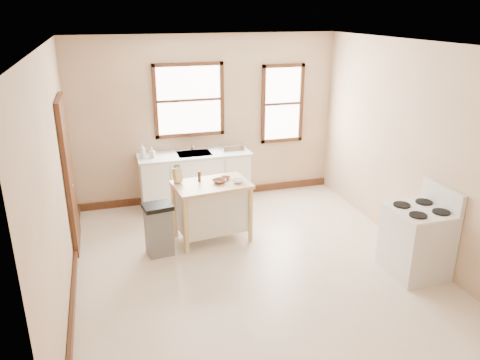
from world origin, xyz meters
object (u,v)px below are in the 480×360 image
Objects in this scene: dish_rack at (232,147)px; gas_stove at (418,231)px; pepper_grinder at (199,176)px; bowl_a at (219,181)px; soap_bottle_a at (143,151)px; soap_bottle_b at (152,153)px; trash_bin at (159,229)px; knife_block at (177,176)px; kitchen_island at (212,211)px; bowl_c at (238,181)px; bowl_b at (225,178)px.

dish_rack is 0.33× the size of gas_stove.
gas_stove is (2.38, -1.76, -0.36)m from pepper_grinder.
pepper_grinder is 0.79× the size of bowl_a.
soap_bottle_b is at bearing -16.05° from soap_bottle_a.
soap_bottle_b is at bearing 115.14° from pepper_grinder.
gas_stove is at bearing -63.26° from dish_rack.
soap_bottle_b reaches higher than bowl_a.
soap_bottle_b is 0.24× the size of trash_bin.
bowl_a is at bearing -35.17° from soap_bottle_b.
soap_bottle_a is 1.15m from knife_block.
dish_rack is 0.36× the size of kitchen_island.
gas_stove is at bearing -42.35° from kitchen_island.
soap_bottle_b is 1.70m from bowl_c.
dish_rack is at bearing 26.07° from knife_block.
bowl_c is at bearing -29.25° from soap_bottle_b.
soap_bottle_a is at bearing 126.08° from bowl_a.
dish_rack reaches higher than trash_bin.
pepper_grinder is 0.38m from bowl_b.
bowl_b is at bearing 125.35° from bowl_c.
knife_block is 1.33× the size of pepper_grinder.
pepper_grinder is 0.94m from trash_bin.
bowl_b is at bearing -111.35° from dish_rack.
bowl_a is at bearing -28.13° from pepper_grinder.
knife_block is at bearing 146.03° from gas_stove.
trash_bin is at bearing -150.77° from pepper_grinder.
soap_bottle_a reaches higher than bowl_a.
soap_bottle_a is 1.80m from bowl_c.
soap_bottle_b is at bearing 135.20° from gas_stove.
bowl_c is (1.04, -1.34, -0.12)m from soap_bottle_b.
gas_stove is (2.12, -1.63, -0.31)m from bowl_a.
kitchen_island is 5.54× the size of bowl_a.
trash_bin is (-0.80, -0.23, -0.06)m from kitchen_island.
pepper_grinder is (0.67, -1.14, -0.10)m from soap_bottle_a.
kitchen_island is at bearing -40.49° from knife_block.
bowl_c reaches higher than bowl_b.
bowl_a is 1.22× the size of bowl_c.
bowl_b is (0.90, -1.15, -0.13)m from soap_bottle_b.
kitchen_island is (-0.66, -1.30, -0.54)m from dish_rack.
dish_rack is 1.43m from pepper_grinder.
trash_bin is at bearing -99.58° from soap_bottle_a.
kitchen_island is at bearing -155.45° from bowl_b.
dish_rack is 3.35m from gas_stove.
gas_stove reaches higher than trash_bin.
soap_bottle_b is 1.47m from bowl_b.
knife_block is at bearing 171.63° from pepper_grinder.
soap_bottle_b is at bearing 76.98° from trash_bin.
gas_stove is at bearing -53.22° from knife_block.
dish_rack is 1.59m from knife_block.
gas_stove reaches higher than soap_bottle_b.
soap_bottle_a is at bearing 132.02° from bowl_b.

